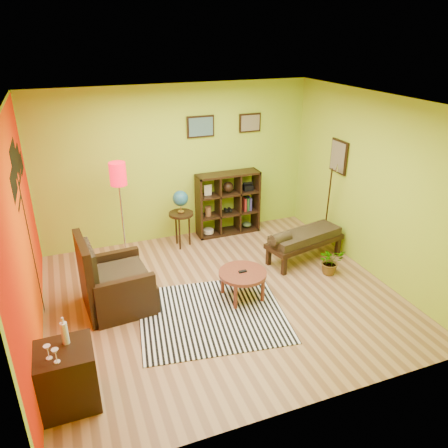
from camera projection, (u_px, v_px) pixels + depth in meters
name	position (u px, v px, depth m)	size (l,w,h in m)	color
ground	(221.00, 296.00, 6.48)	(5.00, 5.00, 0.00)	#AA7D50
room_shell	(214.00, 181.00, 5.72)	(5.04, 4.54, 2.82)	#A4C72A
zebra_rug	(212.00, 315.00, 6.05)	(1.98, 1.69, 0.01)	white
coffee_table	(243.00, 276.00, 6.31)	(0.70, 0.70, 0.45)	brown
armchair	(113.00, 286.00, 6.10)	(0.99, 1.00, 1.12)	black
side_cabinet	(67.00, 377.00, 4.50)	(0.59, 0.54, 1.01)	black
floor_lamp	(119.00, 183.00, 6.77)	(0.27, 0.27, 1.77)	silver
globe_table	(181.00, 205.00, 7.64)	(0.44, 0.44, 1.06)	black
cube_shelf	(229.00, 203.00, 8.26)	(1.20, 0.35, 1.20)	black
bench	(303.00, 238.00, 7.32)	(1.46, 0.78, 0.64)	black
potted_plant	(330.00, 264.00, 7.02)	(0.40, 0.45, 0.35)	#26661E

